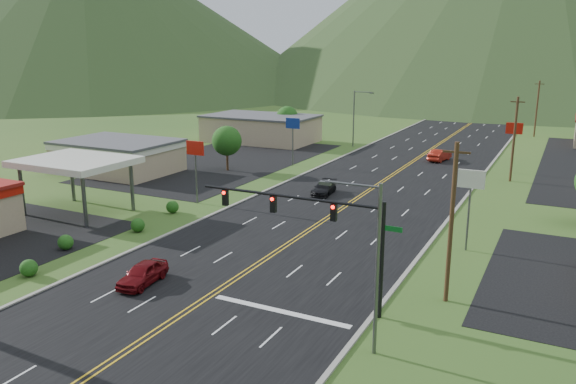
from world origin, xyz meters
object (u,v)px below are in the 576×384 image
at_px(traffic_signal, 318,221).
at_px(car_red_far, 440,155).
at_px(streetlight_east, 372,258).
at_px(car_red_near, 143,274).
at_px(streetlight_west, 356,115).
at_px(car_dark_mid, 324,189).
at_px(gas_canopy, 75,163).

relative_size(traffic_signal, car_red_far, 2.63).
bearing_deg(streetlight_east, car_red_near, 174.84).
bearing_deg(traffic_signal, car_red_near, -167.62).
bearing_deg(car_red_far, streetlight_east, 107.75).
xyz_separation_m(streetlight_west, car_red_near, (6.64, -58.54, -4.45)).
xyz_separation_m(streetlight_east, car_dark_mid, (-15.02, 29.08, -4.52)).
distance_m(traffic_signal, streetlight_west, 58.88).
bearing_deg(streetlight_east, traffic_signal, 139.61).
bearing_deg(car_dark_mid, streetlight_east, -68.82).
bearing_deg(car_red_near, streetlight_west, 89.95).
bearing_deg(car_red_near, car_red_far, 74.54).
xyz_separation_m(traffic_signal, car_red_far, (-3.27, 49.96, -4.51)).
height_order(gas_canopy, car_red_far, gas_canopy).
distance_m(traffic_signal, gas_canopy, 29.59).
height_order(traffic_signal, car_red_far, traffic_signal).
relative_size(streetlight_west, car_red_near, 2.10).
xyz_separation_m(car_red_near, car_dark_mid, (1.21, 27.62, -0.07)).
relative_size(car_red_near, car_red_far, 0.86).
distance_m(streetlight_east, car_dark_mid, 33.04).
xyz_separation_m(streetlight_east, car_red_far, (-7.97, 53.95, -4.36)).
distance_m(traffic_signal, streetlight_east, 6.17).
distance_m(streetlight_west, gas_canopy, 49.10).
distance_m(car_dark_mid, car_red_far, 25.85).
distance_m(streetlight_east, car_red_near, 16.89).
bearing_deg(streetlight_west, streetlight_east, -69.14).
bearing_deg(streetlight_west, car_red_near, -83.53).
bearing_deg(car_red_far, car_red_near, 90.42).
height_order(traffic_signal, car_dark_mid, traffic_signal).
xyz_separation_m(car_dark_mid, car_red_far, (7.05, 24.87, 0.16)).
xyz_separation_m(streetlight_east, gas_canopy, (-33.18, 12.00, -0.31)).
xyz_separation_m(car_red_near, car_red_far, (8.26, 52.49, 0.09)).
height_order(streetlight_east, car_dark_mid, streetlight_east).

